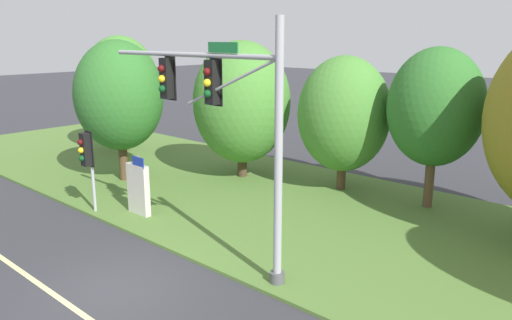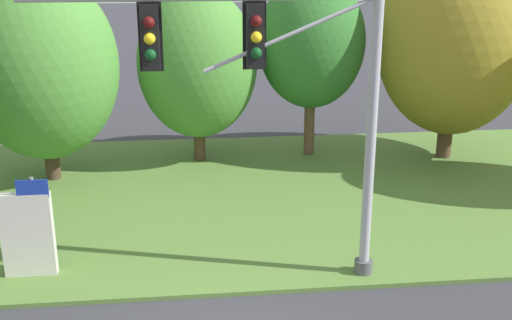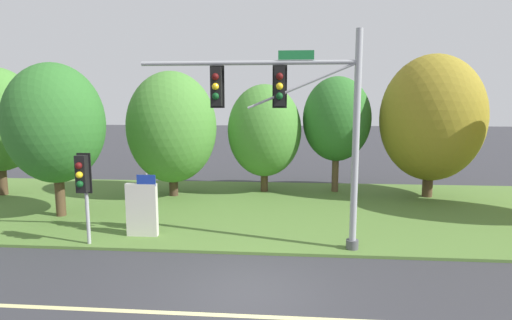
% 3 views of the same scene
% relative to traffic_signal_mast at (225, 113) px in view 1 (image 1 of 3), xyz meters
% --- Properties ---
extents(ground_plane, '(160.00, 160.00, 0.00)m').
position_rel_traffic_signal_mast_xyz_m(ground_plane, '(-1.23, -3.07, -4.52)').
color(ground_plane, '#333338').
extents(lane_stripe, '(36.00, 0.16, 0.01)m').
position_rel_traffic_signal_mast_xyz_m(lane_stripe, '(-1.23, -4.27, -4.51)').
color(lane_stripe, beige).
rests_on(lane_stripe, ground).
extents(grass_verge, '(48.00, 11.50, 0.10)m').
position_rel_traffic_signal_mast_xyz_m(grass_verge, '(-1.23, 5.18, -4.47)').
color(grass_verge, '#517533').
rests_on(grass_verge, ground).
extents(traffic_signal_mast, '(7.01, 0.49, 6.95)m').
position_rel_traffic_signal_mast_xyz_m(traffic_signal_mast, '(0.00, 0.00, 0.00)').
color(traffic_signal_mast, '#9EA0A5').
rests_on(traffic_signal_mast, grass_verge).
extents(pedestrian_signal_near_kerb, '(0.46, 0.55, 3.09)m').
position_rel_traffic_signal_mast_xyz_m(pedestrian_signal_near_kerb, '(-6.90, -0.40, -2.18)').
color(pedestrian_signal_near_kerb, '#9EA0A5').
rests_on(pedestrian_signal_near_kerb, grass_verge).
extents(route_sign_post, '(0.67, 0.08, 2.28)m').
position_rel_traffic_signal_mast_xyz_m(route_sign_post, '(-5.16, 0.63, -2.96)').
color(route_sign_post, slate).
rests_on(route_sign_post, grass_verge).
extents(tree_nearest_road, '(4.22, 4.22, 6.53)m').
position_rel_traffic_signal_mast_xyz_m(tree_nearest_road, '(-15.00, 6.50, -0.54)').
color(tree_nearest_road, '#4C3823').
rests_on(tree_nearest_road, grass_verge).
extents(tree_left_of_mast, '(3.93, 3.93, 6.34)m').
position_rel_traffic_signal_mast_xyz_m(tree_left_of_mast, '(-9.77, 2.96, -0.54)').
color(tree_left_of_mast, '#4C3823').
rests_on(tree_left_of_mast, grass_verge).
extents(tree_behind_signpost, '(4.48, 4.48, 6.31)m').
position_rel_traffic_signal_mast_xyz_m(tree_behind_signpost, '(-6.11, 7.05, -0.92)').
color(tree_behind_signpost, '#423021').
rests_on(tree_behind_signpost, grass_verge).
extents(tree_mid_verge, '(3.90, 3.90, 5.71)m').
position_rel_traffic_signal_mast_xyz_m(tree_mid_verge, '(-1.51, 8.45, -1.15)').
color(tree_mid_verge, '#4C3823').
rests_on(tree_mid_verge, grass_verge).
extents(tree_tall_centre, '(3.56, 3.56, 6.12)m').
position_rel_traffic_signal_mast_xyz_m(tree_tall_centre, '(2.29, 8.70, -0.54)').
color(tree_tall_centre, brown).
rests_on(tree_tall_centre, grass_verge).
extents(info_kiosk, '(1.10, 0.24, 1.90)m').
position_rel_traffic_signal_mast_xyz_m(info_kiosk, '(-5.39, 0.71, -3.48)').
color(info_kiosk, beige).
rests_on(info_kiosk, grass_verge).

